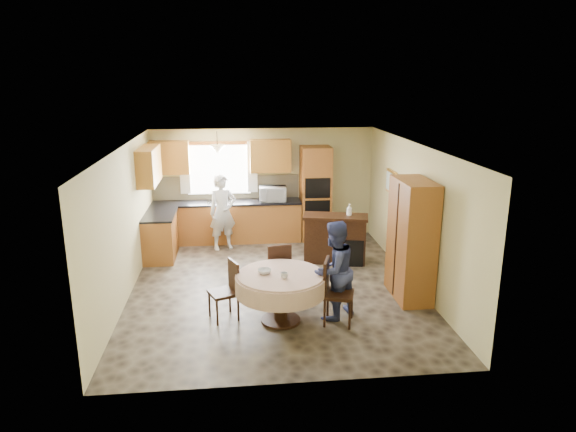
{
  "coord_description": "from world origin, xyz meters",
  "views": [
    {
      "loc": [
        -0.67,
        -8.46,
        3.63
      ],
      "look_at": [
        0.27,
        0.3,
        1.21
      ],
      "focal_mm": 32.0,
      "sensor_mm": 36.0,
      "label": 1
    }
  ],
  "objects_px": {
    "dining_table": "(281,285)",
    "chair_back": "(278,268)",
    "person_dining": "(334,270)",
    "cupboard": "(412,240)",
    "oven_tower": "(315,193)",
    "sideboard": "(335,240)",
    "chair_left": "(228,287)",
    "chair_right": "(334,288)",
    "person_sink": "(223,212)"
  },
  "relations": [
    {
      "from": "oven_tower",
      "to": "cupboard",
      "type": "height_order",
      "value": "oven_tower"
    },
    {
      "from": "chair_left",
      "to": "person_sink",
      "type": "relative_size",
      "value": 0.56
    },
    {
      "from": "dining_table",
      "to": "chair_back",
      "type": "xyz_separation_m",
      "value": [
        0.03,
        0.87,
        -0.07
      ]
    },
    {
      "from": "sideboard",
      "to": "chair_back",
      "type": "distance_m",
      "value": 2.1
    },
    {
      "from": "cupboard",
      "to": "chair_left",
      "type": "bearing_deg",
      "value": -171.24
    },
    {
      "from": "oven_tower",
      "to": "person_dining",
      "type": "xyz_separation_m",
      "value": [
        -0.35,
        -3.98,
        -0.29
      ]
    },
    {
      "from": "chair_right",
      "to": "person_dining",
      "type": "xyz_separation_m",
      "value": [
        0.03,
        0.17,
        0.22
      ]
    },
    {
      "from": "oven_tower",
      "to": "dining_table",
      "type": "distance_m",
      "value": 4.24
    },
    {
      "from": "chair_back",
      "to": "cupboard",
      "type": "bearing_deg",
      "value": 163.69
    },
    {
      "from": "dining_table",
      "to": "sideboard",
      "type": "bearing_deg",
      "value": 62.0
    },
    {
      "from": "chair_left",
      "to": "person_dining",
      "type": "xyz_separation_m",
      "value": [
        1.61,
        -0.15,
        0.27
      ]
    },
    {
      "from": "dining_table",
      "to": "chair_left",
      "type": "xyz_separation_m",
      "value": [
        -0.79,
        0.22,
        -0.1
      ]
    },
    {
      "from": "person_dining",
      "to": "oven_tower",
      "type": "bearing_deg",
      "value": -131.24
    },
    {
      "from": "cupboard",
      "to": "chair_right",
      "type": "height_order",
      "value": "cupboard"
    },
    {
      "from": "dining_table",
      "to": "person_dining",
      "type": "relative_size",
      "value": 0.88
    },
    {
      "from": "cupboard",
      "to": "person_dining",
      "type": "xyz_separation_m",
      "value": [
        -1.42,
        -0.62,
        -0.23
      ]
    },
    {
      "from": "cupboard",
      "to": "dining_table",
      "type": "height_order",
      "value": "cupboard"
    },
    {
      "from": "chair_left",
      "to": "person_dining",
      "type": "distance_m",
      "value": 1.64
    },
    {
      "from": "sideboard",
      "to": "chair_back",
      "type": "relative_size",
      "value": 1.3
    },
    {
      "from": "cupboard",
      "to": "person_dining",
      "type": "height_order",
      "value": "cupboard"
    },
    {
      "from": "sideboard",
      "to": "person_sink",
      "type": "bearing_deg",
      "value": 169.03
    },
    {
      "from": "oven_tower",
      "to": "person_dining",
      "type": "distance_m",
      "value": 4.01
    },
    {
      "from": "chair_back",
      "to": "person_dining",
      "type": "distance_m",
      "value": 1.15
    },
    {
      "from": "person_sink",
      "to": "chair_right",
      "type": "bearing_deg",
      "value": -85.41
    },
    {
      "from": "chair_right",
      "to": "person_sink",
      "type": "distance_m",
      "value": 4.04
    },
    {
      "from": "oven_tower",
      "to": "dining_table",
      "type": "relative_size",
      "value": 1.56
    },
    {
      "from": "dining_table",
      "to": "person_sink",
      "type": "distance_m",
      "value": 3.67
    },
    {
      "from": "chair_left",
      "to": "person_sink",
      "type": "xyz_separation_m",
      "value": [
        -0.12,
        3.33,
        0.31
      ]
    },
    {
      "from": "sideboard",
      "to": "chair_right",
      "type": "distance_m",
      "value": 2.68
    },
    {
      "from": "oven_tower",
      "to": "chair_right",
      "type": "height_order",
      "value": "oven_tower"
    },
    {
      "from": "oven_tower",
      "to": "sideboard",
      "type": "bearing_deg",
      "value": -83.88
    },
    {
      "from": "chair_back",
      "to": "chair_right",
      "type": "height_order",
      "value": "chair_right"
    },
    {
      "from": "dining_table",
      "to": "chair_left",
      "type": "bearing_deg",
      "value": 164.61
    },
    {
      "from": "chair_right",
      "to": "person_sink",
      "type": "relative_size",
      "value": 0.62
    },
    {
      "from": "sideboard",
      "to": "oven_tower",
      "type": "bearing_deg",
      "value": 110.04
    },
    {
      "from": "sideboard",
      "to": "person_dining",
      "type": "xyz_separation_m",
      "value": [
        -0.51,
        -2.44,
        0.32
      ]
    },
    {
      "from": "sideboard",
      "to": "chair_left",
      "type": "bearing_deg",
      "value": -118.97
    },
    {
      "from": "oven_tower",
      "to": "person_dining",
      "type": "height_order",
      "value": "oven_tower"
    },
    {
      "from": "oven_tower",
      "to": "chair_right",
      "type": "relative_size",
      "value": 2.12
    },
    {
      "from": "cupboard",
      "to": "chair_back",
      "type": "relative_size",
      "value": 2.07
    },
    {
      "from": "chair_back",
      "to": "sideboard",
      "type": "bearing_deg",
      "value": -140.0
    },
    {
      "from": "dining_table",
      "to": "chair_right",
      "type": "bearing_deg",
      "value": -7.91
    },
    {
      "from": "sideboard",
      "to": "chair_right",
      "type": "height_order",
      "value": "chair_right"
    },
    {
      "from": "oven_tower",
      "to": "cupboard",
      "type": "relative_size",
      "value": 1.05
    },
    {
      "from": "oven_tower",
      "to": "chair_right",
      "type": "xyz_separation_m",
      "value": [
        -0.38,
        -4.16,
        -0.51
      ]
    },
    {
      "from": "person_dining",
      "to": "cupboard",
      "type": "bearing_deg",
      "value": 167.42
    },
    {
      "from": "dining_table",
      "to": "chair_back",
      "type": "relative_size",
      "value": 1.4
    },
    {
      "from": "sideboard",
      "to": "chair_left",
      "type": "distance_m",
      "value": 3.13
    },
    {
      "from": "sideboard",
      "to": "chair_right",
      "type": "bearing_deg",
      "value": -87.9
    },
    {
      "from": "chair_back",
      "to": "chair_right",
      "type": "relative_size",
      "value": 0.97
    }
  ]
}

